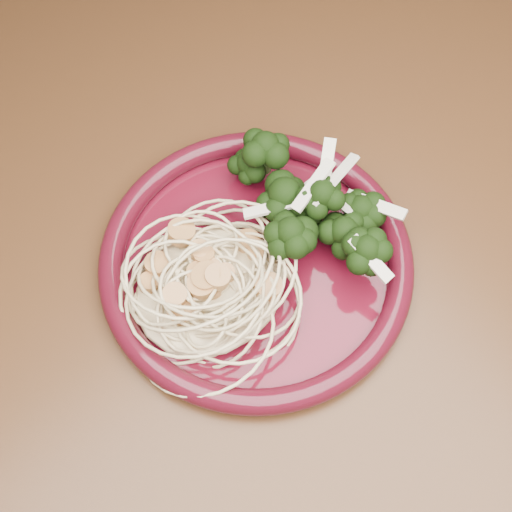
{
  "coord_description": "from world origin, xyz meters",
  "views": [
    {
      "loc": [
        -0.17,
        -0.28,
        1.3
      ],
      "look_at": [
        0.01,
        -0.06,
        0.77
      ],
      "focal_mm": 50.0,
      "sensor_mm": 36.0,
      "label": 1
    }
  ],
  "objects": [
    {
      "name": "broccoli_pile",
      "position": [
        0.07,
        -0.07,
        0.78
      ],
      "size": [
        0.11,
        0.17,
        0.06
      ],
      "primitive_type": "ellipsoid",
      "rotation": [
        0.0,
        0.0,
        -0.08
      ],
      "color": "black",
      "rests_on": "dinner_plate"
    },
    {
      "name": "dining_table",
      "position": [
        0.0,
        0.0,
        0.65
      ],
      "size": [
        1.2,
        0.8,
        0.75
      ],
      "color": "#472814",
      "rests_on": "ground"
    },
    {
      "name": "onion_garnish",
      "position": [
        0.07,
        -0.07,
        0.82
      ],
      "size": [
        0.08,
        0.11,
        0.05
      ],
      "primitive_type": null,
      "rotation": [
        0.0,
        0.0,
        -0.08
      ],
      "color": "beige",
      "rests_on": "broccoli_pile"
    },
    {
      "name": "dinner_plate",
      "position": [
        0.01,
        -0.06,
        0.76
      ],
      "size": [
        0.29,
        0.29,
        0.02
      ],
      "rotation": [
        0.0,
        0.0,
        -0.08
      ],
      "color": "#450915",
      "rests_on": "dining_table"
    },
    {
      "name": "scallop_cluster",
      "position": [
        -0.04,
        -0.06,
        0.81
      ],
      "size": [
        0.13,
        0.13,
        0.04
      ],
      "primitive_type": null,
      "rotation": [
        0.0,
        0.0,
        -0.08
      ],
      "color": "tan",
      "rests_on": "spaghetti_pile"
    },
    {
      "name": "spaghetti_pile",
      "position": [
        -0.04,
        -0.06,
        0.77
      ],
      "size": [
        0.14,
        0.12,
        0.03
      ],
      "primitive_type": "ellipsoid",
      "rotation": [
        0.0,
        0.0,
        -0.08
      ],
      "color": "beige",
      "rests_on": "dinner_plate"
    }
  ]
}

